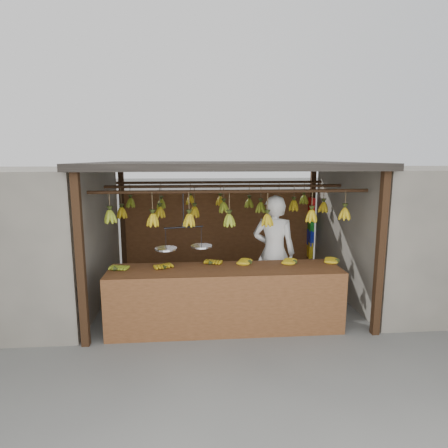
{
  "coord_description": "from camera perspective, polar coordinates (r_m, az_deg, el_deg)",
  "views": [
    {
      "loc": [
        -0.55,
        -6.27,
        2.47
      ],
      "look_at": [
        0.0,
        0.3,
        1.3
      ],
      "focal_mm": 30.0,
      "sensor_mm": 36.0,
      "label": 1
    }
  ],
  "objects": [
    {
      "name": "hanging_bananas",
      "position": [
        6.35,
        0.16,
        2.31
      ],
      "size": [
        3.61,
        2.23,
        0.38
      ],
      "color": "#92A523",
      "rests_on": "ground"
    },
    {
      "name": "vendor",
      "position": [
        6.17,
        7.59,
        -4.34
      ],
      "size": [
        0.79,
        0.64,
        1.89
      ],
      "primitive_type": "imported",
      "rotation": [
        0.0,
        0.0,
        2.83
      ],
      "color": "white",
      "rests_on": "ground"
    },
    {
      "name": "ground",
      "position": [
        6.77,
        0.22,
        -11.36
      ],
      "size": [
        80.0,
        80.0,
        0.0
      ],
      "primitive_type": "plane",
      "color": "#5B5B57"
    },
    {
      "name": "neighbor_left",
      "position": [
        7.1,
        -30.13,
        -2.04
      ],
      "size": [
        3.0,
        3.0,
        2.3
      ],
      "primitive_type": "cube",
      "color": "slate",
      "rests_on": "ground"
    },
    {
      "name": "stall",
      "position": [
        6.64,
        -0.02,
        5.75
      ],
      "size": [
        4.3,
        3.3,
        2.4
      ],
      "color": "black",
      "rests_on": "ground"
    },
    {
      "name": "balance_scale",
      "position": [
        5.42,
        -6.12,
        -3.2
      ],
      "size": [
        0.81,
        0.42,
        0.82
      ],
      "color": "black",
      "rests_on": "ground"
    },
    {
      "name": "neighbor_right",
      "position": [
        7.64,
        28.23,
        -1.11
      ],
      "size": [
        3.0,
        3.0,
        2.3
      ],
      "primitive_type": "cube",
      "color": "slate",
      "rests_on": "ground"
    },
    {
      "name": "counter",
      "position": [
        5.37,
        0.33,
        -9.16
      ],
      "size": [
        3.54,
        0.76,
        0.96
      ],
      "color": "brown",
      "rests_on": "ground"
    },
    {
      "name": "bag_bundles",
      "position": [
        8.16,
        13.08,
        -0.75
      ],
      "size": [
        0.08,
        0.26,
        1.29
      ],
      "color": "red",
      "rests_on": "ground"
    }
  ]
}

